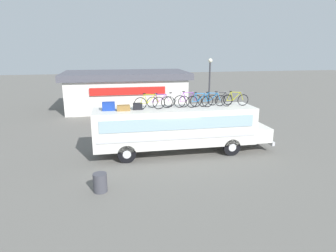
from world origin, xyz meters
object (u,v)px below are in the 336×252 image
at_px(bus, 178,127).
at_px(rooftop_bicycle_3, 175,101).
at_px(luggage_bag_1, 109,106).
at_px(rooftop_bicycle_2, 161,101).
at_px(rooftop_bicycle_1, 150,103).
at_px(rooftop_bicycle_6, 212,100).
at_px(street_lamp, 209,84).
at_px(rooftop_bicycle_4, 188,101).
at_px(rooftop_bicycle_5, 200,101).
at_px(rooftop_bicycle_7, 220,99).
at_px(luggage_bag_2, 123,108).
at_px(traffic_cone, 102,187).
at_px(trash_bin, 100,183).
at_px(luggage_bag_3, 138,106).
at_px(rooftop_bicycle_8, 235,100).

height_order(bus, rooftop_bicycle_3, rooftop_bicycle_3).
distance_m(luggage_bag_1, rooftop_bicycle_2, 3.08).
bearing_deg(rooftop_bicycle_1, luggage_bag_1, 173.89).
xyz_separation_m(rooftop_bicycle_6, street_lamp, (2.04, 6.53, 0.14)).
xyz_separation_m(luggage_bag_1, rooftop_bicycle_1, (2.33, -0.25, 0.17)).
relative_size(bus, rooftop_bicycle_4, 6.28).
height_order(bus, street_lamp, street_lamp).
height_order(bus, rooftop_bicycle_6, rooftop_bicycle_6).
relative_size(rooftop_bicycle_1, rooftop_bicycle_5, 1.08).
bearing_deg(rooftop_bicycle_7, rooftop_bicycle_1, -173.08).
distance_m(luggage_bag_2, rooftop_bicycle_1, 1.52).
relative_size(luggage_bag_1, rooftop_bicycle_6, 0.40).
bearing_deg(rooftop_bicycle_7, traffic_cone, -146.68).
height_order(rooftop_bicycle_7, trash_bin, rooftop_bicycle_7).
bearing_deg(rooftop_bicycle_2, rooftop_bicycle_3, -16.95).
bearing_deg(rooftop_bicycle_2, traffic_cone, -126.41).
bearing_deg(trash_bin, luggage_bag_3, 63.33).
xyz_separation_m(rooftop_bicycle_2, trash_bin, (-3.56, -4.66, -2.77)).
height_order(luggage_bag_3, rooftop_bicycle_1, rooftop_bicycle_1).
bearing_deg(rooftop_bicycle_8, rooftop_bicycle_7, 148.17).
relative_size(luggage_bag_1, trash_bin, 0.82).
distance_m(rooftop_bicycle_2, rooftop_bicycle_6, 3.12).
bearing_deg(rooftop_bicycle_5, rooftop_bicycle_8, 0.55).
relative_size(bus, traffic_cone, 23.02).
relative_size(luggage_bag_3, street_lamp, 0.10).
distance_m(rooftop_bicycle_8, traffic_cone, 9.59).
bearing_deg(rooftop_bicycle_8, rooftop_bicycle_1, -179.21).
relative_size(luggage_bag_1, rooftop_bicycle_1, 0.40).
relative_size(rooftop_bicycle_3, traffic_cone, 3.66).
bearing_deg(rooftop_bicycle_5, trash_bin, -144.28).
height_order(rooftop_bicycle_2, rooftop_bicycle_7, rooftop_bicycle_2).
distance_m(rooftop_bicycle_1, rooftop_bicycle_7, 4.54).
distance_m(rooftop_bicycle_5, rooftop_bicycle_7, 1.57).
distance_m(rooftop_bicycle_2, rooftop_bicycle_4, 1.63).
relative_size(rooftop_bicycle_7, trash_bin, 1.93).
distance_m(rooftop_bicycle_5, rooftop_bicycle_6, 0.83).
distance_m(rooftop_bicycle_4, rooftop_bicycle_8, 2.94).
height_order(rooftop_bicycle_6, rooftop_bicycle_8, rooftop_bicycle_8).
xyz_separation_m(luggage_bag_2, luggage_bag_3, (0.82, 0.12, 0.04)).
bearing_deg(bus, traffic_cone, -135.88).
bearing_deg(trash_bin, rooftop_bicycle_6, 33.23).
height_order(rooftop_bicycle_2, trash_bin, rooftop_bicycle_2).
bearing_deg(rooftop_bicycle_1, traffic_cone, -123.09).
bearing_deg(rooftop_bicycle_4, rooftop_bicycle_1, -174.41).
xyz_separation_m(bus, rooftop_bicycle_6, (2.07, 0.05, 1.54)).
bearing_deg(rooftop_bicycle_4, rooftop_bicycle_8, -3.05).
distance_m(luggage_bag_1, rooftop_bicycle_6, 6.17).
bearing_deg(rooftop_bicycle_7, luggage_bag_1, -177.51).
relative_size(luggage_bag_2, rooftop_bicycle_2, 0.44).
bearing_deg(rooftop_bicycle_6, rooftop_bicycle_4, 179.27).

